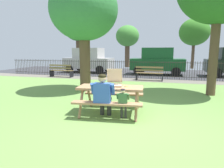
{
  "coord_description": "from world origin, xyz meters",
  "views": [
    {
      "loc": [
        0.74,
        -4.5,
        1.75
      ],
      "look_at": [
        -0.91,
        1.27,
        0.75
      ],
      "focal_mm": 31.89,
      "sensor_mm": 36.0,
      "label": 1
    }
  ],
  "objects_px": {
    "adult_at_table": "(103,94)",
    "picnic_table_foreground": "(111,93)",
    "child_at_table": "(123,101)",
    "far_tree_center": "(194,32)",
    "pizza_slice_on_table": "(128,87)",
    "park_bench_center": "(149,74)",
    "park_bench_left": "(61,71)",
    "pizza_box_open": "(114,82)",
    "far_tree_left": "(78,30)",
    "tree_near_table": "(84,11)",
    "far_tree_midleft": "(127,37)",
    "parked_car_left": "(158,61)",
    "parked_car_far_left": "(89,60)"
  },
  "relations": [
    {
      "from": "pizza_box_open",
      "to": "far_tree_left",
      "type": "relative_size",
      "value": 0.11
    },
    {
      "from": "child_at_table",
      "to": "far_tree_center",
      "type": "bearing_deg",
      "value": 78.71
    },
    {
      "from": "adult_at_table",
      "to": "far_tree_left",
      "type": "distance_m",
      "value": 19.05
    },
    {
      "from": "pizza_slice_on_table",
      "to": "adult_at_table",
      "type": "distance_m",
      "value": 0.78
    },
    {
      "from": "adult_at_table",
      "to": "far_tree_center",
      "type": "relative_size",
      "value": 0.24
    },
    {
      "from": "pizza_box_open",
      "to": "park_bench_left",
      "type": "height_order",
      "value": "pizza_box_open"
    },
    {
      "from": "pizza_box_open",
      "to": "pizza_slice_on_table",
      "type": "height_order",
      "value": "pizza_box_open"
    },
    {
      "from": "park_bench_left",
      "to": "far_tree_center",
      "type": "xyz_separation_m",
      "value": [
        9.21,
        9.46,
        3.13
      ]
    },
    {
      "from": "tree_near_table",
      "to": "parked_car_left",
      "type": "relative_size",
      "value": 1.22
    },
    {
      "from": "pizza_slice_on_table",
      "to": "far_tree_left",
      "type": "xyz_separation_m",
      "value": [
        -9.15,
        16.09,
        3.35
      ]
    },
    {
      "from": "pizza_box_open",
      "to": "pizza_slice_on_table",
      "type": "xyz_separation_m",
      "value": [
        0.42,
        -0.09,
        -0.11
      ]
    },
    {
      "from": "child_at_table",
      "to": "pizza_slice_on_table",
      "type": "bearing_deg",
      "value": 87.67
    },
    {
      "from": "adult_at_table",
      "to": "picnic_table_foreground",
      "type": "bearing_deg",
      "value": 84.12
    },
    {
      "from": "pizza_slice_on_table",
      "to": "tree_near_table",
      "type": "distance_m",
      "value": 4.65
    },
    {
      "from": "picnic_table_foreground",
      "to": "parked_car_far_left",
      "type": "distance_m",
      "value": 11.06
    },
    {
      "from": "pizza_slice_on_table",
      "to": "far_tree_center",
      "type": "bearing_deg",
      "value": 78.43
    },
    {
      "from": "pizza_box_open",
      "to": "parked_car_far_left",
      "type": "height_order",
      "value": "parked_car_far_left"
    },
    {
      "from": "pizza_slice_on_table",
      "to": "parked_car_far_left",
      "type": "distance_m",
      "value": 11.24
    },
    {
      "from": "pizza_slice_on_table",
      "to": "adult_at_table",
      "type": "height_order",
      "value": "adult_at_table"
    },
    {
      "from": "picnic_table_foreground",
      "to": "parked_car_far_left",
      "type": "xyz_separation_m",
      "value": [
        -4.79,
        9.96,
        0.41
      ]
    },
    {
      "from": "adult_at_table",
      "to": "pizza_box_open",
      "type": "bearing_deg",
      "value": 79.37
    },
    {
      "from": "far_tree_left",
      "to": "far_tree_center",
      "type": "xyz_separation_m",
      "value": [
        12.44,
        0.0,
        -0.58
      ]
    },
    {
      "from": "picnic_table_foreground",
      "to": "park_bench_left",
      "type": "distance_m",
      "value": 8.6
    },
    {
      "from": "tree_near_table",
      "to": "parked_car_far_left",
      "type": "xyz_separation_m",
      "value": [
        -2.75,
        7.05,
        -2.42
      ]
    },
    {
      "from": "tree_near_table",
      "to": "park_bench_left",
      "type": "bearing_deg",
      "value": 132.11
    },
    {
      "from": "tree_near_table",
      "to": "far_tree_left",
      "type": "relative_size",
      "value": 0.87
    },
    {
      "from": "park_bench_left",
      "to": "park_bench_center",
      "type": "relative_size",
      "value": 1.0
    },
    {
      "from": "picnic_table_foreground",
      "to": "pizza_slice_on_table",
      "type": "relative_size",
      "value": 8.25
    },
    {
      "from": "parked_car_far_left",
      "to": "far_tree_center",
      "type": "bearing_deg",
      "value": 35.74
    },
    {
      "from": "tree_near_table",
      "to": "far_tree_midleft",
      "type": "distance_m",
      "value": 13.25
    },
    {
      "from": "park_bench_left",
      "to": "pizza_box_open",
      "type": "bearing_deg",
      "value": -49.9
    },
    {
      "from": "parked_car_left",
      "to": "pizza_box_open",
      "type": "bearing_deg",
      "value": -93.85
    },
    {
      "from": "parked_car_left",
      "to": "far_tree_midleft",
      "type": "relative_size",
      "value": 0.89
    },
    {
      "from": "picnic_table_foreground",
      "to": "pizza_box_open",
      "type": "relative_size",
      "value": 3.27
    },
    {
      "from": "pizza_slice_on_table",
      "to": "picnic_table_foreground",
      "type": "bearing_deg",
      "value": -174.87
    },
    {
      "from": "picnic_table_foreground",
      "to": "parked_car_left",
      "type": "bearing_deg",
      "value": 85.81
    },
    {
      "from": "far_tree_left",
      "to": "adult_at_table",
      "type": "bearing_deg",
      "value": -62.66
    },
    {
      "from": "parked_car_left",
      "to": "far_tree_center",
      "type": "relative_size",
      "value": 0.81
    },
    {
      "from": "far_tree_left",
      "to": "far_tree_midleft",
      "type": "bearing_deg",
      "value": -0.0
    },
    {
      "from": "park_bench_left",
      "to": "far_tree_midleft",
      "type": "bearing_deg",
      "value": 74.77
    },
    {
      "from": "pizza_box_open",
      "to": "child_at_table",
      "type": "distance_m",
      "value": 0.83
    },
    {
      "from": "child_at_table",
      "to": "parked_car_left",
      "type": "height_order",
      "value": "parked_car_left"
    },
    {
      "from": "parked_car_left",
      "to": "far_tree_left",
      "type": "distance_m",
      "value": 11.66
    },
    {
      "from": "park_bench_left",
      "to": "far_tree_midleft",
      "type": "height_order",
      "value": "far_tree_midleft"
    },
    {
      "from": "park_bench_left",
      "to": "park_bench_center",
      "type": "height_order",
      "value": "same"
    },
    {
      "from": "park_bench_center",
      "to": "parked_car_far_left",
      "type": "height_order",
      "value": "parked_car_far_left"
    },
    {
      "from": "child_at_table",
      "to": "far_tree_center",
      "type": "xyz_separation_m",
      "value": [
        3.31,
        16.61,
        3.03
      ]
    },
    {
      "from": "pizza_slice_on_table",
      "to": "park_bench_center",
      "type": "distance_m",
      "value": 6.63
    },
    {
      "from": "adult_at_table",
      "to": "park_bench_left",
      "type": "distance_m",
      "value": 8.97
    },
    {
      "from": "pizza_box_open",
      "to": "park_bench_center",
      "type": "height_order",
      "value": "pizza_box_open"
    }
  ]
}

